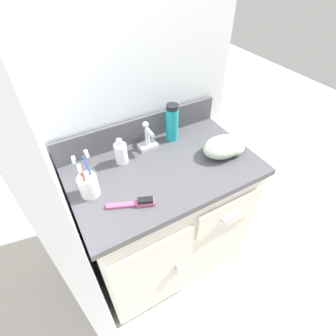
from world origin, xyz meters
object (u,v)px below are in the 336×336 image
at_px(soap_dispenser, 121,153).
at_px(hand_towel, 225,147).
at_px(toothbrush_cup, 88,185).
at_px(shaving_cream_can, 172,122).
at_px(hairbrush, 138,203).

height_order(soap_dispenser, hand_towel, soap_dispenser).
distance_m(toothbrush_cup, hand_towel, 0.62).
xyz_separation_m(soap_dispenser, shaving_cream_can, (0.29, 0.04, 0.04)).
bearing_deg(soap_dispenser, hand_towel, -22.61).
xyz_separation_m(hairbrush, hand_towel, (0.48, 0.08, 0.03)).
bearing_deg(toothbrush_cup, hairbrush, -46.10).
relative_size(soap_dispenser, shaving_cream_can, 0.68).
relative_size(shaving_cream_can, hairbrush, 1.04).
relative_size(toothbrush_cup, hairbrush, 1.12).
relative_size(soap_dispenser, hand_towel, 0.63).
height_order(hairbrush, hand_towel, hand_towel).
relative_size(toothbrush_cup, hand_towel, 0.99).
distance_m(shaving_cream_can, hand_towel, 0.28).
xyz_separation_m(toothbrush_cup, hand_towel, (0.62, -0.06, -0.01)).
xyz_separation_m(shaving_cream_can, hand_towel, (0.15, -0.22, -0.06)).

